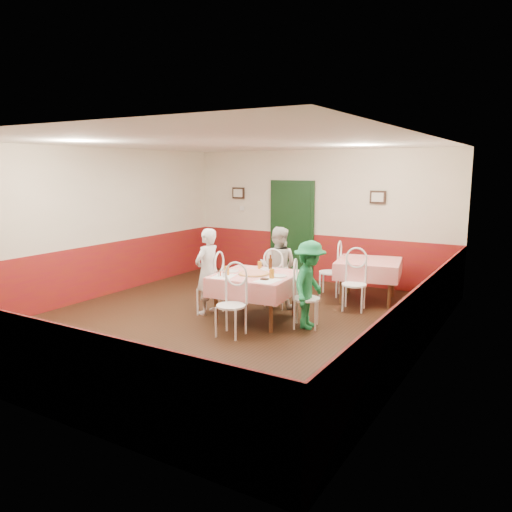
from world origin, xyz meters
The scene contains 39 objects.
floor centered at (0.00, 0.00, 0.00)m, with size 7.00×7.00×0.00m, color black.
ceiling centered at (0.00, 0.00, 2.80)m, with size 7.00×7.00×0.00m, color white.
back_wall centered at (0.00, 3.50, 1.40)m, with size 6.00×0.10×2.80m, color beige.
front_wall centered at (0.00, -3.50, 1.40)m, with size 6.00×0.10×2.80m, color beige.
left_wall centered at (-3.00, 0.00, 1.40)m, with size 0.10×7.00×2.80m, color beige.
right_wall centered at (3.00, 0.00, 1.40)m, with size 0.10×7.00×2.80m, color beige.
wainscot_back centered at (0.00, 3.48, 0.50)m, with size 6.00×0.03×1.00m, color maroon.
wainscot_front centered at (0.00, -3.48, 0.50)m, with size 6.00×0.03×1.00m, color maroon.
wainscot_left centered at (-2.98, 0.00, 0.50)m, with size 0.03×7.00×1.00m, color maroon.
wainscot_right centered at (2.98, 0.00, 0.50)m, with size 0.03×7.00×1.00m, color maroon.
door centered at (-0.60, 3.45, 1.05)m, with size 0.96×0.06×2.10m, color black.
picture_left centered at (-2.00, 3.45, 1.85)m, with size 0.32×0.03×0.26m, color black.
picture_right centered at (1.30, 3.45, 1.85)m, with size 0.32×0.03×0.26m, color black.
thermostat centered at (-1.90, 3.45, 1.50)m, with size 0.10×0.03×0.10m, color white.
main_table centered at (0.34, 0.31, 0.38)m, with size 1.22×1.22×0.77m, color red.
second_table centered at (1.50, 2.40, 0.38)m, with size 1.12×1.12×0.77m, color red.
chair_left centered at (-0.50, 0.23, 0.45)m, with size 0.42×0.42×0.90m, color white, non-canonical shape.
chair_right centered at (1.19, 0.39, 0.45)m, with size 0.42×0.42×0.90m, color white, non-canonical shape.
chair_far centered at (0.27, 1.15, 0.45)m, with size 0.42×0.42×0.90m, color white, non-canonical shape.
chair_near centered at (0.42, -0.54, 0.45)m, with size 0.42×0.42×0.90m, color white, non-canonical shape.
chair_second_a centered at (0.75, 2.40, 0.45)m, with size 0.42×0.42×0.90m, color white, non-canonical shape.
chair_second_b centered at (1.50, 1.65, 0.45)m, with size 0.42×0.42×0.90m, color white, non-canonical shape.
pizza centered at (0.34, 0.25, 0.78)m, with size 0.47×0.47×0.03m, color #B74723.
plate_left centered at (-0.10, 0.26, 0.77)m, with size 0.25×0.25×0.01m, color white.
plate_right centered at (0.74, 0.33, 0.77)m, with size 0.25×0.25×0.01m, color white.
plate_far centered at (0.33, 0.72, 0.77)m, with size 0.25×0.25×0.01m, color white.
glass_a centered at (-0.01, 0.00, 0.83)m, with size 0.08×0.08×0.14m, color #BF7219.
glass_b centered at (0.72, 0.15, 0.83)m, with size 0.08×0.08×0.14m, color #BF7219.
glass_c centered at (0.19, 0.69, 0.82)m, with size 0.07×0.07×0.13m, color #BF7219.
beer_bottle centered at (0.38, 0.72, 0.87)m, with size 0.06×0.06×0.23m, color #381C0A.
shaker_a centered at (-0.05, -0.17, 0.81)m, with size 0.04×0.04×0.09m, color silver.
shaker_b centered at (0.05, -0.17, 0.81)m, with size 0.04×0.04×0.09m, color silver.
shaker_c centered at (-0.06, -0.12, 0.81)m, with size 0.04×0.04×0.09m, color #B23319.
menu_left centered at (0.01, -0.11, 0.76)m, with size 0.30×0.40×0.00m, color white.
menu_right centered at (0.75, -0.02, 0.76)m, with size 0.30×0.40×0.00m, color white.
wallet centered at (0.67, 0.01, 0.77)m, with size 0.11×0.09×0.02m, color black.
diner_left centered at (-0.55, 0.23, 0.72)m, with size 0.53×0.35×1.44m, color gray.
diner_far centered at (0.26, 1.20, 0.71)m, with size 0.69×0.54×1.42m, color gray.
diner_right centered at (1.24, 0.39, 0.68)m, with size 0.87×0.50×1.35m, color gray.
Camera 1 is at (4.31, -6.36, 2.42)m, focal length 35.00 mm.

